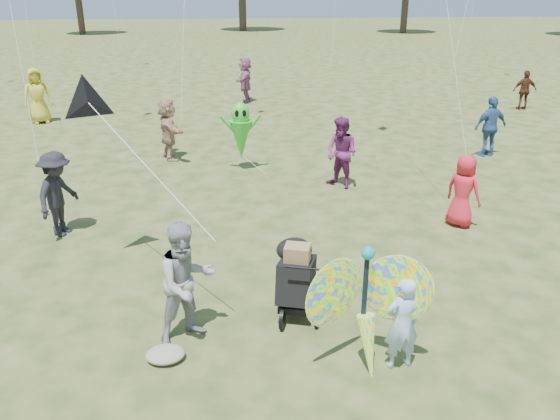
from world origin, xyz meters
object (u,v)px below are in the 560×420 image
object	(u,v)px
crowd_b	(58,194)
alien_kite	(241,133)
crowd_g	(37,96)
child_girl	(402,323)
adult_man	(187,283)
crowd_j	(245,80)
crowd_c	(490,127)
crowd_h	(525,90)
jogging_stroller	(296,273)
crowd_d	(168,129)
crowd_e	(342,153)
crowd_a	(463,191)
butterfly_kite	(367,309)

from	to	relation	value
crowd_b	alien_kite	distance (m)	4.95
crowd_g	child_girl	bearing A→B (deg)	-83.51
adult_man	crowd_b	bearing A→B (deg)	95.15
crowd_b	crowd_j	size ratio (longest dim) A/B	0.89
crowd_c	crowd_j	size ratio (longest dim) A/B	0.92
child_girl	adult_man	distance (m)	2.72
crowd_h	jogging_stroller	size ratio (longest dim) A/B	1.31
crowd_b	crowd_g	distance (m)	10.01
crowd_d	crowd_j	distance (m)	8.03
crowd_e	jogging_stroller	xyz separation A→B (m)	(-1.78, -5.11, -0.20)
crowd_a	crowd_j	distance (m)	13.25
crowd_b	crowd_d	distance (m)	4.97
child_girl	adult_man	xyz separation A→B (m)	(-2.56, 0.90, 0.21)
crowd_a	crowd_e	bearing A→B (deg)	-0.14
crowd_b	crowd_j	xyz separation A→B (m)	(4.14, 12.33, 0.10)
jogging_stroller	butterfly_kite	xyz separation A→B (m)	(0.64, -1.32, 0.21)
crowd_e	crowd_h	distance (m)	11.67
crowd_e	alien_kite	world-z (taller)	alien_kite
crowd_g	crowd_a	bearing A→B (deg)	-66.71
crowd_b	crowd_j	world-z (taller)	crowd_j
crowd_d	crowd_j	world-z (taller)	crowd_j
adult_man	crowd_a	world-z (taller)	adult_man
adult_man	crowd_g	distance (m)	14.25
adult_man	crowd_e	size ratio (longest dim) A/B	1.01
crowd_g	butterfly_kite	world-z (taller)	crowd_g
jogging_stroller	crowd_h	bearing A→B (deg)	67.79
crowd_h	adult_man	bearing A→B (deg)	56.33
butterfly_kite	alien_kite	distance (m)	8.01
crowd_a	crowd_c	xyz separation A→B (m)	(2.73, 4.45, 0.11)
crowd_a	butterfly_kite	bearing A→B (deg)	106.09
adult_man	crowd_c	size ratio (longest dim) A/B	1.01
butterfly_kite	alien_kite	world-z (taller)	alien_kite
crowd_c	alien_kite	world-z (taller)	alien_kite
crowd_j	crowd_g	bearing A→B (deg)	-58.04
child_girl	crowd_b	world-z (taller)	crowd_b
adult_man	crowd_h	distance (m)	17.91
alien_kite	crowd_e	bearing A→B (deg)	-34.09
crowd_c	crowd_h	bearing A→B (deg)	-137.37
adult_man	crowd_d	xyz separation A→B (m)	(-0.83, 8.29, -0.01)
child_girl	crowd_b	size ratio (longest dim) A/B	0.77
crowd_b	crowd_d	bearing A→B (deg)	0.52
crowd_e	crowd_g	xyz separation A→B (m)	(-8.80, 7.57, 0.11)
adult_man	alien_kite	world-z (taller)	alien_kite
crowd_a	crowd_j	size ratio (longest dim) A/B	0.79
crowd_e	crowd_c	bearing A→B (deg)	74.66
crowd_d	crowd_h	xyz separation A→B (m)	(12.85, 4.99, -0.08)
alien_kite	crowd_g	bearing A→B (deg)	137.32
child_girl	butterfly_kite	xyz separation A→B (m)	(-0.43, 0.04, 0.21)
crowd_j	crowd_a	bearing A→B (deg)	25.82
alien_kite	crowd_a	bearing A→B (deg)	-44.06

